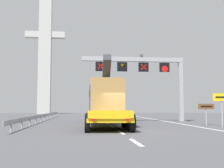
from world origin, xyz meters
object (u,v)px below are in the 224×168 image
overhead_lane_gantry (146,70)px  heavy_haul_truck_yellow (104,102)px  exit_sign_yellow (222,102)px  tourist_info_sign_brown (206,109)px  bridge_pylon_distant (45,48)px

overhead_lane_gantry → heavy_haul_truck_yellow: 7.00m
exit_sign_yellow → tourist_info_sign_brown: bearing=91.4°
overhead_lane_gantry → tourist_info_sign_brown: 7.76m
heavy_haul_truck_yellow → exit_sign_yellow: heavy_haul_truck_yellow is taller
overhead_lane_gantry → tourist_info_sign_brown: bearing=-53.5°
tourist_info_sign_brown → heavy_haul_truck_yellow: bearing=171.2°
heavy_haul_truck_yellow → bridge_pylon_distant: bearing=104.5°
overhead_lane_gantry → tourist_info_sign_brown: overhead_lane_gantry is taller
overhead_lane_gantry → exit_sign_yellow: 9.57m
tourist_info_sign_brown → bridge_pylon_distant: size_ratio=0.06×
exit_sign_yellow → bridge_pylon_distant: bridge_pylon_distant is taller
exit_sign_yellow → heavy_haul_truck_yellow: bearing=155.4°
heavy_haul_truck_yellow → exit_sign_yellow: bearing=-24.6°
exit_sign_yellow → bridge_pylon_distant: (-19.22, 44.90, 13.08)m
heavy_haul_truck_yellow → tourist_info_sign_brown: bearing=-8.8°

